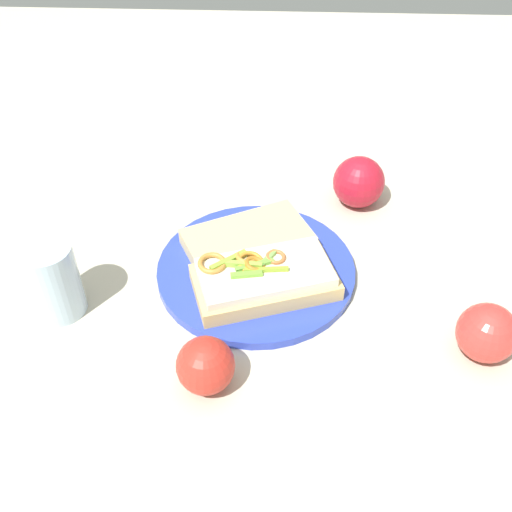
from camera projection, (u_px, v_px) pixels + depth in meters
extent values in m
plane|color=#BAB29C|center=(256.00, 273.00, 0.86)|extent=(2.00, 2.00, 0.00)
cylinder|color=#2C41B9|center=(256.00, 270.00, 0.86)|extent=(0.28, 0.28, 0.01)
cube|color=tan|center=(265.00, 282.00, 0.81)|extent=(0.15, 0.21, 0.02)
cube|color=beige|center=(265.00, 272.00, 0.80)|extent=(0.14, 0.19, 0.01)
torus|color=#BB7D35|center=(212.00, 263.00, 0.80)|extent=(0.05, 0.05, 0.01)
torus|color=#AD6C20|center=(257.00, 264.00, 0.80)|extent=(0.04, 0.04, 0.02)
torus|color=#B48434|center=(246.00, 258.00, 0.81)|extent=(0.03, 0.03, 0.02)
torus|color=#BD6736|center=(276.00, 257.00, 0.81)|extent=(0.04, 0.04, 0.01)
torus|color=#BD8027|center=(250.00, 262.00, 0.80)|extent=(0.05, 0.05, 0.02)
cube|color=#6DA63A|center=(252.00, 265.00, 0.80)|extent=(0.03, 0.05, 0.01)
cube|color=#71AB38|center=(246.00, 275.00, 0.78)|extent=(0.01, 0.04, 0.01)
cube|color=#74AD4B|center=(268.00, 259.00, 0.81)|extent=(0.04, 0.03, 0.01)
cube|color=#8EBC40|center=(242.00, 264.00, 0.80)|extent=(0.01, 0.05, 0.01)
cube|color=#86AC34|center=(229.00, 261.00, 0.80)|extent=(0.04, 0.05, 0.01)
cube|color=#89AB2F|center=(266.00, 270.00, 0.79)|extent=(0.01, 0.06, 0.01)
cube|color=tan|center=(248.00, 240.00, 0.88)|extent=(0.17, 0.20, 0.02)
sphere|color=red|center=(487.00, 333.00, 0.73)|extent=(0.09, 0.09, 0.07)
sphere|color=#B11828|center=(359.00, 182.00, 0.96)|extent=(0.11, 0.11, 0.08)
sphere|color=red|center=(206.00, 365.00, 0.70)|extent=(0.07, 0.07, 0.07)
cylinder|color=silver|center=(53.00, 280.00, 0.77)|extent=(0.07, 0.07, 0.11)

